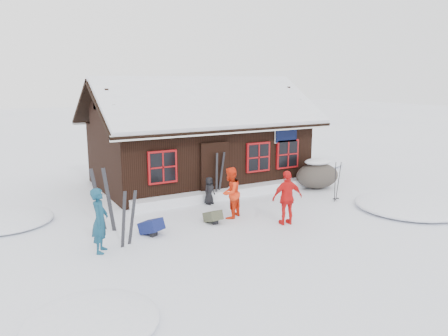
{
  "coord_description": "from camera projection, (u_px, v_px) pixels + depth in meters",
  "views": [
    {
      "loc": [
        -6.39,
        -11.26,
        4.29
      ],
      "look_at": [
        0.76,
        1.48,
        1.3
      ],
      "focal_mm": 35.0,
      "sensor_mm": 36.0,
      "label": 1
    }
  ],
  "objects": [
    {
      "name": "ground",
      "position": [
        226.0,
        220.0,
        13.54
      ],
      "size": [
        120.0,
        120.0,
        0.0
      ],
      "primitive_type": "plane",
      "color": "white",
      "rests_on": "ground"
    },
    {
      "name": "mountain_hut",
      "position": [
        198.0,
        145.0,
        18.2
      ],
      "size": [
        8.9,
        6.09,
        4.42
      ],
      "color": "black",
      "rests_on": "ground"
    },
    {
      "name": "snow_drift",
      "position": [
        231.0,
        192.0,
        16.15
      ],
      "size": [
        7.6,
        0.6,
        0.35
      ],
      "primitive_type": "cube",
      "color": "white",
      "rests_on": "ground"
    },
    {
      "name": "snow_mounds",
      "position": [
        240.0,
        199.0,
        15.93
      ],
      "size": [
        20.6,
        13.2,
        0.48
      ],
      "color": "white",
      "rests_on": "ground"
    },
    {
      "name": "skier_teal",
      "position": [
        100.0,
        220.0,
        10.86
      ],
      "size": [
        0.63,
        0.72,
        1.66
      ],
      "primitive_type": "imported",
      "rotation": [
        0.0,
        0.0,
        1.11
      ],
      "color": "navy",
      "rests_on": "ground"
    },
    {
      "name": "skier_orange_left",
      "position": [
        230.0,
        193.0,
        13.59
      ],
      "size": [
        0.99,
        0.93,
        1.61
      ],
      "primitive_type": "imported",
      "rotation": [
        0.0,
        0.0,
        3.69
      ],
      "color": "red",
      "rests_on": "ground"
    },
    {
      "name": "skier_orange_right",
      "position": [
        287.0,
        198.0,
        12.98
      ],
      "size": [
        1.02,
        0.57,
        1.64
      ],
      "primitive_type": "imported",
      "rotation": [
        0.0,
        0.0,
        2.96
      ],
      "color": "red",
      "rests_on": "ground"
    },
    {
      "name": "skier_crouched",
      "position": [
        209.0,
        191.0,
        15.16
      ],
      "size": [
        0.55,
        0.47,
        0.96
      ],
      "primitive_type": "imported",
      "rotation": [
        0.0,
        0.0,
        0.41
      ],
      "color": "black",
      "rests_on": "ground"
    },
    {
      "name": "boulder",
      "position": [
        317.0,
        175.0,
        17.4
      ],
      "size": [
        1.83,
        1.37,
        1.07
      ],
      "color": "#49423A",
      "rests_on": "ground"
    },
    {
      "name": "ski_pair_left",
      "position": [
        128.0,
        219.0,
        11.37
      ],
      "size": [
        0.52,
        0.18,
        1.5
      ],
      "rotation": [
        0.0,
        0.0,
        0.18
      ],
      "color": "black",
      "rests_on": "ground"
    },
    {
      "name": "ski_pair_mid",
      "position": [
        103.0,
        200.0,
        12.46
      ],
      "size": [
        0.61,
        0.36,
        1.88
      ],
      "rotation": [
        0.0,
        0.0,
        -0.51
      ],
      "color": "black",
      "rests_on": "ground"
    },
    {
      "name": "ski_pair_right",
      "position": [
        219.0,
        177.0,
        15.72
      ],
      "size": [
        0.56,
        0.3,
        1.76
      ],
      "rotation": [
        0.0,
        0.0,
        0.47
      ],
      "color": "black",
      "rests_on": "ground"
    },
    {
      "name": "ski_poles",
      "position": [
        337.0,
        182.0,
        15.51
      ],
      "size": [
        0.26,
        0.13,
        1.45
      ],
      "color": "black",
      "rests_on": "ground"
    },
    {
      "name": "backpack_blue",
      "position": [
        152.0,
        229.0,
        12.22
      ],
      "size": [
        0.67,
        0.74,
        0.33
      ],
      "primitive_type": "cube",
      "rotation": [
        0.0,
        0.0,
        0.45
      ],
      "color": "#121A4E",
      "rests_on": "ground"
    },
    {
      "name": "backpack_olive",
      "position": [
        213.0,
        218.0,
        13.2
      ],
      "size": [
        0.45,
        0.57,
        0.29
      ],
      "primitive_type": "cube",
      "rotation": [
        0.0,
        0.0,
        0.09
      ],
      "color": "#414330",
      "rests_on": "ground"
    }
  ]
}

